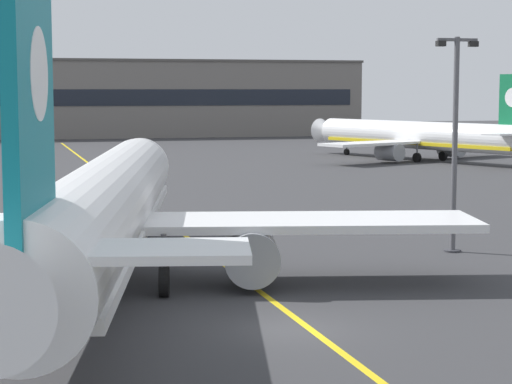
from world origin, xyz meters
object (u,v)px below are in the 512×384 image
Objects in this scene: airliner_background at (420,136)px; apron_lamp_post at (455,140)px; safety_cone_by_nose_gear at (114,226)px; airliner_foreground at (104,209)px.

apron_lamp_post is at bearing -112.75° from airliner_background.
airliner_background is 62.02m from safety_cone_by_nose_gear.
apron_lamp_post is at bearing 13.90° from airliner_foreground.
apron_lamp_post is (-24.51, -58.43, 2.91)m from airliner_background.
apron_lamp_post is (18.33, 4.54, 2.44)m from airliner_foreground.
airliner_foreground reaches higher than safety_cone_by_nose_gear.
airliner_foreground is 3.73× the size of apron_lamp_post.
airliner_foreground is 74.89× the size of safety_cone_by_nose_gear.
airliner_background is at bearing 55.77° from airliner_foreground.
airliner_background is 63.43m from apron_lamp_post.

